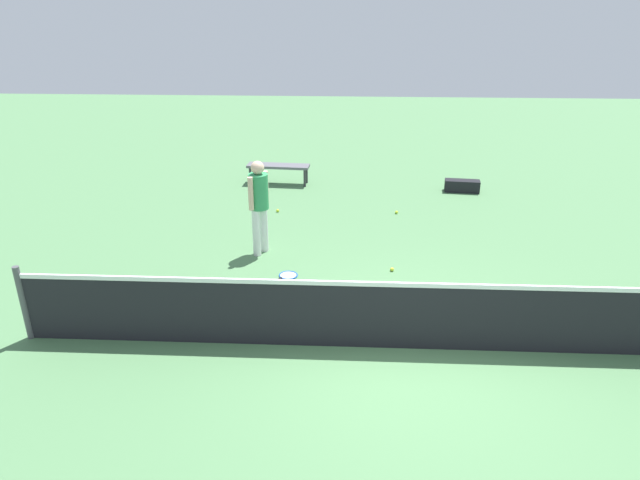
{
  "coord_description": "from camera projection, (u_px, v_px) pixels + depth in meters",
  "views": [
    {
      "loc": [
        0.74,
        6.47,
        4.32
      ],
      "look_at": [
        1.14,
        -1.46,
        0.9
      ],
      "focal_mm": 32.35,
      "sensor_mm": 36.0,
      "label": 1
    }
  ],
  "objects": [
    {
      "name": "ground_plane",
      "position": [
        400.0,
        348.0,
        7.61
      ],
      "size": [
        40.0,
        40.0,
        0.0
      ],
      "primitive_type": "plane",
      "color": "#4C7A4C"
    },
    {
      "name": "court_net",
      "position": [
        402.0,
        315.0,
        7.41
      ],
      "size": [
        10.09,
        0.09,
        1.07
      ],
      "color": "#4C4C51",
      "rests_on": "ground_plane"
    },
    {
      "name": "player_near_side",
      "position": [
        259.0,
        200.0,
        10.0
      ],
      "size": [
        0.46,
        0.5,
        1.7
      ],
      "color": "white",
      "rests_on": "ground_plane"
    },
    {
      "name": "tennis_racket_near_player",
      "position": [
        287.0,
        276.0,
        9.52
      ],
      "size": [
        0.51,
        0.55,
        0.03
      ],
      "color": "blue",
      "rests_on": "ground_plane"
    },
    {
      "name": "tennis_ball_near_player",
      "position": [
        392.0,
        269.0,
        9.69
      ],
      "size": [
        0.07,
        0.07,
        0.07
      ],
      "primitive_type": "sphere",
      "color": "#C6E033",
      "rests_on": "ground_plane"
    },
    {
      "name": "tennis_ball_by_net",
      "position": [
        397.0,
        212.0,
        12.21
      ],
      "size": [
        0.07,
        0.07,
        0.07
      ],
      "primitive_type": "sphere",
      "color": "#C6E033",
      "rests_on": "ground_plane"
    },
    {
      "name": "tennis_ball_midcourt",
      "position": [
        278.0,
        211.0,
        12.3
      ],
      "size": [
        0.07,
        0.07,
        0.07
      ],
      "primitive_type": "sphere",
      "color": "#C6E033",
      "rests_on": "ground_plane"
    },
    {
      "name": "courtside_bench",
      "position": [
        278.0,
        167.0,
        13.98
      ],
      "size": [
        1.53,
        0.51,
        0.48
      ],
      "color": "#595960",
      "rests_on": "ground_plane"
    },
    {
      "name": "equipment_bag",
      "position": [
        461.0,
        186.0,
        13.53
      ],
      "size": [
        0.82,
        0.36,
        0.28
      ],
      "color": "black",
      "rests_on": "ground_plane"
    }
  ]
}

